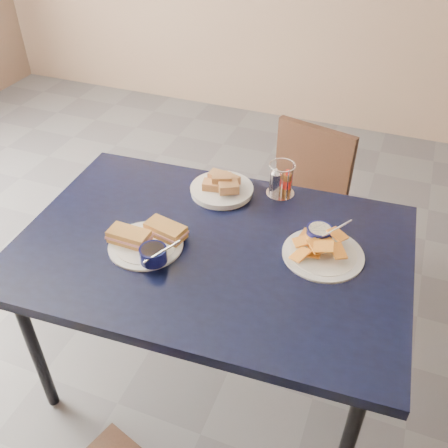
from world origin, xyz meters
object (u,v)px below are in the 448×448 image
(plantain_plate, at_px, (321,246))
(bread_basket, at_px, (222,187))
(dining_table, at_px, (212,258))
(sandwich_plate, at_px, (148,241))
(condiment_caddy, at_px, (280,181))
(chair_far, at_px, (298,198))

(plantain_plate, relative_size, bread_basket, 1.13)
(plantain_plate, distance_m, bread_basket, 0.48)
(dining_table, xyz_separation_m, sandwich_plate, (-0.20, -0.09, 0.08))
(bread_basket, bearing_deg, condiment_caddy, 19.37)
(plantain_plate, distance_m, condiment_caddy, 0.36)
(sandwich_plate, xyz_separation_m, bread_basket, (0.11, 0.39, -0.00))
(bread_basket, bearing_deg, chair_far, 65.69)
(plantain_plate, bearing_deg, bread_basket, 155.16)
(plantain_plate, xyz_separation_m, bread_basket, (-0.43, 0.20, 0.01))
(plantain_plate, relative_size, condiment_caddy, 2.00)
(sandwich_plate, bearing_deg, bread_basket, 73.67)
(bread_basket, height_order, condiment_caddy, condiment_caddy)
(chair_far, relative_size, sandwich_plate, 2.78)
(sandwich_plate, height_order, condiment_caddy, condiment_caddy)
(sandwich_plate, bearing_deg, condiment_caddy, 55.09)
(plantain_plate, bearing_deg, sandwich_plate, -160.86)
(chair_far, relative_size, bread_basket, 3.37)
(condiment_caddy, bearing_deg, chair_far, 89.87)
(dining_table, bearing_deg, chair_far, 80.45)
(dining_table, relative_size, plantain_plate, 5.06)
(dining_table, relative_size, condiment_caddy, 10.11)
(plantain_plate, bearing_deg, condiment_caddy, 129.20)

